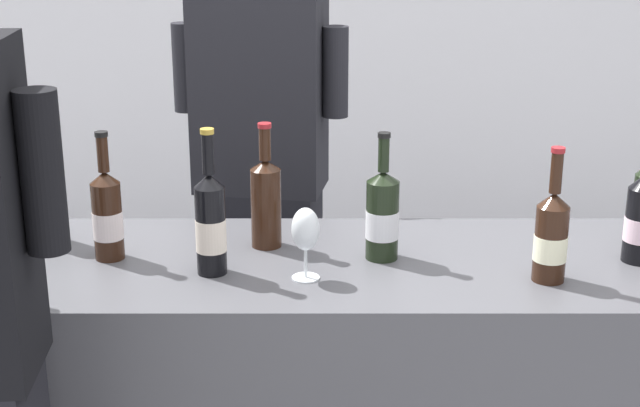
{
  "coord_description": "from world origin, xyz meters",
  "views": [
    {
      "loc": [
        0.03,
        -2.18,
        1.81
      ],
      "look_at": [
        0.02,
        0.0,
        1.09
      ],
      "focal_mm": 52.16,
      "sensor_mm": 36.0,
      "label": 1
    }
  ],
  "objects_px": {
    "wine_bottle_4": "(112,214)",
    "wine_bottle_9": "(556,236)",
    "wine_bottle_5": "(387,215)",
    "person_server": "(267,204)",
    "wine_bottle_7": "(55,200)",
    "wine_bottle_8": "(270,200)",
    "wine_glass": "(310,232)",
    "wine_bottle_2": "(215,223)"
  },
  "relations": [
    {
      "from": "wine_bottle_5",
      "to": "wine_bottle_7",
      "type": "bearing_deg",
      "value": 172.73
    },
    {
      "from": "wine_bottle_8",
      "to": "wine_bottle_7",
      "type": "bearing_deg",
      "value": 177.64
    },
    {
      "from": "wine_bottle_8",
      "to": "wine_bottle_9",
      "type": "distance_m",
      "value": 0.72
    },
    {
      "from": "wine_glass",
      "to": "person_server",
      "type": "height_order",
      "value": "person_server"
    },
    {
      "from": "wine_bottle_2",
      "to": "wine_bottle_7",
      "type": "distance_m",
      "value": 0.49
    },
    {
      "from": "wine_bottle_8",
      "to": "wine_glass",
      "type": "relative_size",
      "value": 1.84
    },
    {
      "from": "wine_bottle_7",
      "to": "wine_bottle_8",
      "type": "relative_size",
      "value": 0.99
    },
    {
      "from": "wine_bottle_5",
      "to": "wine_bottle_9",
      "type": "bearing_deg",
      "value": -20.33
    },
    {
      "from": "wine_bottle_7",
      "to": "wine_bottle_9",
      "type": "relative_size",
      "value": 1.0
    },
    {
      "from": "wine_bottle_5",
      "to": "wine_glass",
      "type": "xyz_separation_m",
      "value": [
        -0.19,
        -0.14,
        0.0
      ]
    },
    {
      "from": "wine_bottle_4",
      "to": "wine_bottle_9",
      "type": "relative_size",
      "value": 1.01
    },
    {
      "from": "person_server",
      "to": "wine_bottle_7",
      "type": "bearing_deg",
      "value": -131.76
    },
    {
      "from": "wine_bottle_8",
      "to": "wine_bottle_9",
      "type": "xyz_separation_m",
      "value": [
        0.69,
        -0.23,
        -0.02
      ]
    },
    {
      "from": "wine_glass",
      "to": "wine_bottle_2",
      "type": "bearing_deg",
      "value": 170.76
    },
    {
      "from": "wine_glass",
      "to": "wine_bottle_5",
      "type": "bearing_deg",
      "value": 35.41
    },
    {
      "from": "wine_bottle_4",
      "to": "wine_glass",
      "type": "relative_size",
      "value": 1.84
    },
    {
      "from": "wine_bottle_2",
      "to": "wine_bottle_4",
      "type": "bearing_deg",
      "value": 160.23
    },
    {
      "from": "person_server",
      "to": "wine_bottle_9",
      "type": "bearing_deg",
      "value": -48.58
    },
    {
      "from": "wine_bottle_8",
      "to": "wine_glass",
      "type": "distance_m",
      "value": 0.25
    },
    {
      "from": "wine_bottle_2",
      "to": "wine_bottle_9",
      "type": "height_order",
      "value": "wine_bottle_2"
    },
    {
      "from": "wine_bottle_8",
      "to": "wine_bottle_4",
      "type": "bearing_deg",
      "value": -167.35
    },
    {
      "from": "wine_bottle_2",
      "to": "wine_glass",
      "type": "height_order",
      "value": "wine_bottle_2"
    },
    {
      "from": "wine_bottle_5",
      "to": "person_server",
      "type": "height_order",
      "value": "person_server"
    },
    {
      "from": "wine_bottle_9",
      "to": "wine_bottle_2",
      "type": "bearing_deg",
      "value": 176.76
    },
    {
      "from": "wine_bottle_7",
      "to": "wine_bottle_4",
      "type": "bearing_deg",
      "value": -32.7
    },
    {
      "from": "wine_bottle_7",
      "to": "wine_bottle_8",
      "type": "bearing_deg",
      "value": -2.36
    },
    {
      "from": "wine_bottle_8",
      "to": "person_server",
      "type": "distance_m",
      "value": 0.64
    },
    {
      "from": "wine_bottle_4",
      "to": "person_server",
      "type": "xyz_separation_m",
      "value": [
        0.34,
        0.69,
        -0.2
      ]
    },
    {
      "from": "wine_bottle_4",
      "to": "wine_bottle_9",
      "type": "height_order",
      "value": "wine_bottle_4"
    },
    {
      "from": "wine_bottle_4",
      "to": "person_server",
      "type": "distance_m",
      "value": 0.8
    },
    {
      "from": "wine_bottle_5",
      "to": "wine_bottle_4",
      "type": "bearing_deg",
      "value": -179.89
    },
    {
      "from": "wine_bottle_2",
      "to": "wine_bottle_7",
      "type": "xyz_separation_m",
      "value": [
        -0.44,
        0.21,
        -0.01
      ]
    },
    {
      "from": "wine_bottle_4",
      "to": "wine_glass",
      "type": "bearing_deg",
      "value": -15.07
    },
    {
      "from": "wine_bottle_2",
      "to": "wine_bottle_4",
      "type": "height_order",
      "value": "wine_bottle_2"
    },
    {
      "from": "wine_bottle_8",
      "to": "wine_bottle_5",
      "type": "bearing_deg",
      "value": -16.32
    },
    {
      "from": "wine_bottle_4",
      "to": "wine_bottle_9",
      "type": "distance_m",
      "value": 1.09
    },
    {
      "from": "wine_bottle_8",
      "to": "wine_glass",
      "type": "bearing_deg",
      "value": -64.55
    },
    {
      "from": "wine_bottle_7",
      "to": "person_server",
      "type": "relative_size",
      "value": 0.19
    },
    {
      "from": "wine_bottle_9",
      "to": "wine_bottle_4",
      "type": "bearing_deg",
      "value": 172.46
    },
    {
      "from": "wine_bottle_5",
      "to": "person_server",
      "type": "distance_m",
      "value": 0.8
    },
    {
      "from": "wine_bottle_7",
      "to": "wine_bottle_8",
      "type": "xyz_separation_m",
      "value": [
        0.57,
        -0.02,
        0.01
      ]
    },
    {
      "from": "wine_bottle_4",
      "to": "wine_bottle_7",
      "type": "height_order",
      "value": "wine_bottle_4"
    }
  ]
}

